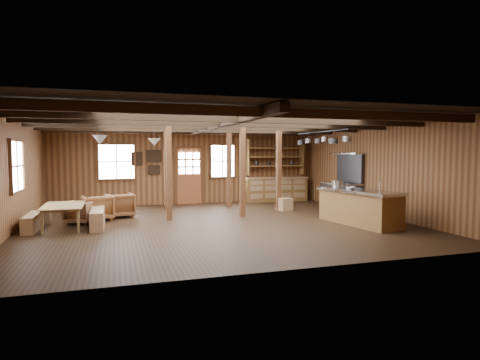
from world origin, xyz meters
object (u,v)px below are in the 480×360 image
object	(u,v)px
armchair_c	(80,212)
armchair_b	(120,205)
commercial_range	(343,191)
dining_table	(65,217)
armchair_a	(98,208)
kitchen_island	(359,207)

from	to	relation	value
armchair_c	armchair_b	bearing A→B (deg)	-123.52
commercial_range	dining_table	world-z (taller)	commercial_range
armchair_a	armchair_b	bearing A→B (deg)	-159.30
armchair_a	armchair_c	world-z (taller)	armchair_a
kitchen_island	armchair_c	world-z (taller)	kitchen_island
kitchen_island	armchair_b	world-z (taller)	kitchen_island
armchair_a	armchair_c	xyz separation A→B (m)	(-0.45, -0.41, -0.05)
commercial_range	dining_table	xyz separation A→B (m)	(-8.55, -0.81, -0.32)
commercial_range	armchair_b	distance (m)	7.23
armchair_a	armchair_b	world-z (taller)	armchair_a
kitchen_island	commercial_range	xyz separation A→B (m)	(1.05, 2.52, 0.15)
armchair_b	kitchen_island	bearing A→B (deg)	140.24
armchair_b	armchair_c	bearing A→B (deg)	25.18
kitchen_island	armchair_c	bearing A→B (deg)	153.04
kitchen_island	commercial_range	world-z (taller)	commercial_range
armchair_b	armchair_a	bearing A→B (deg)	21.28
kitchen_island	dining_table	size ratio (longest dim) A/B	1.51
dining_table	armchair_b	distance (m)	1.97
commercial_range	armchair_c	world-z (taller)	commercial_range
commercial_range	armchair_a	distance (m)	7.81
dining_table	armchair_b	xyz separation A→B (m)	(1.35, 1.44, 0.05)
dining_table	commercial_range	bearing A→B (deg)	-85.65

